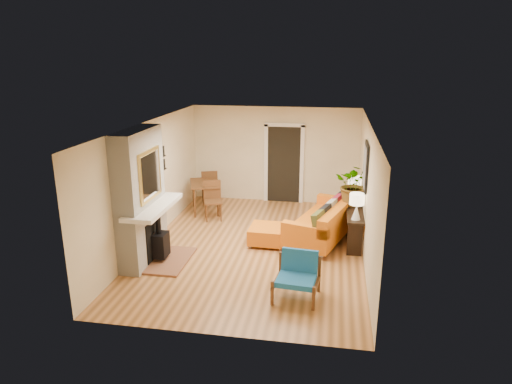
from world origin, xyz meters
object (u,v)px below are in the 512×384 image
lamp_far (354,185)px  dining_table (208,188)px  blue_chair (298,273)px  console_table (354,215)px  lamp_near (357,203)px  houseplant (355,184)px  sofa (326,221)px  ottoman (268,234)px

lamp_far → dining_table: bearing=170.0°
blue_chair → console_table: size_ratio=0.43×
lamp_near → houseplant: 0.94m
sofa → houseplant: bearing=25.1°
console_table → houseplant: size_ratio=1.95×
blue_chair → lamp_far: bearing=73.1°
blue_chair → lamp_near: size_ratio=1.46×
console_table → lamp_near: size_ratio=3.43×
sofa → lamp_near: lamp_near is taller
ottoman → console_table: bearing=16.5°
console_table → lamp_far: 0.83m
lamp_far → lamp_near: bearing=-90.0°
sofa → blue_chair: 2.63m
lamp_far → houseplant: (-0.01, -0.44, 0.14)m
dining_table → blue_chair: bearing=-56.2°
ottoman → dining_table: dining_table is taller
ottoman → blue_chair: 2.25m
dining_table → lamp_far: 3.73m
blue_chair → lamp_near: bearing=62.6°
sofa → ottoman: (-1.23, -0.51, -0.18)m
blue_chair → dining_table: 4.76m
console_table → lamp_near: 0.85m
sofa → blue_chair: size_ratio=3.16×
ottoman → lamp_far: size_ratio=1.45×
lamp_near → lamp_far: bearing=90.0°
blue_chair → dining_table: (-2.65, 3.95, 0.21)m
console_table → dining_table: bearing=160.1°
lamp_near → lamp_far: 1.37m
sofa → houseplant: size_ratio=2.63×
ottoman → houseplant: size_ratio=0.83×
dining_table → console_table: size_ratio=0.97×
houseplant → dining_table: bearing=163.4°
houseplant → blue_chair: bearing=-109.1°
blue_chair → lamp_near: lamp_near is taller
houseplant → ottoman: bearing=-156.7°
ottoman → lamp_far: bearing=33.8°
lamp_near → houseplant: (-0.01, 0.93, 0.14)m
lamp_far → console_table: bearing=-90.0°
console_table → sofa: bearing=-177.2°
ottoman → dining_table: (-1.83, 1.86, 0.40)m
dining_table → lamp_far: bearing=-10.0°
console_table → lamp_far: size_ratio=3.43×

